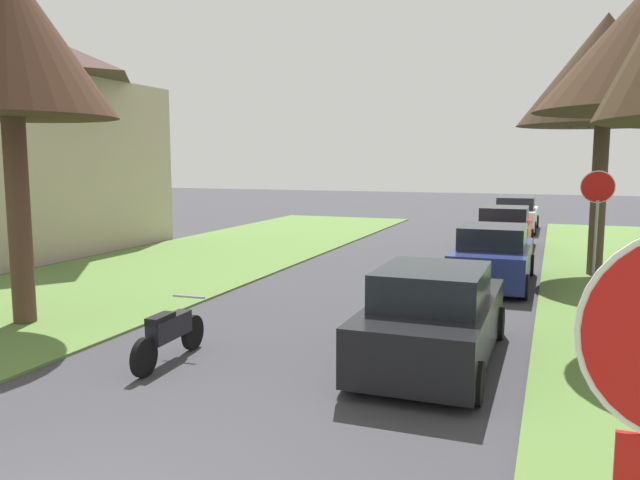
# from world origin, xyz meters

# --- Properties ---
(stop_sign_far) EXTENTS (0.81, 0.46, 2.96)m
(stop_sign_far) POSITION_xyz_m (4.84, 13.14, 2.19)
(stop_sign_far) COLOR #9EA0A5
(stop_sign_far) RESTS_ON grass_verge_right
(street_tree_right_mid_b) EXTENTS (4.57, 4.57, 7.15)m
(street_tree_right_mid_b) POSITION_xyz_m (5.00, 15.45, 5.66)
(street_tree_right_mid_b) COLOR #48392A
(street_tree_right_mid_b) RESTS_ON grass_verge_right
(street_tree_left_mid_a) EXTENTS (3.92, 3.92, 7.00)m
(street_tree_left_mid_a) POSITION_xyz_m (-5.92, 5.73, 5.50)
(street_tree_left_mid_a) COLOR #4F3527
(street_tree_left_mid_a) RESTS_ON grass_verge_left
(parked_sedan_black) EXTENTS (1.96, 4.41, 1.57)m
(parked_sedan_black) POSITION_xyz_m (2.11, 6.28, 0.72)
(parked_sedan_black) COLOR black
(parked_sedan_black) RESTS_ON ground
(parked_sedan_navy) EXTENTS (1.96, 4.41, 1.57)m
(parked_sedan_navy) POSITION_xyz_m (2.41, 13.18, 0.72)
(parked_sedan_navy) COLOR navy
(parked_sedan_navy) RESTS_ON ground
(parked_sedan_red) EXTENTS (1.96, 4.41, 1.57)m
(parked_sedan_red) POSITION_xyz_m (2.18, 20.12, 0.72)
(parked_sedan_red) COLOR red
(parked_sedan_red) RESTS_ON ground
(parked_sedan_white) EXTENTS (1.96, 4.41, 1.57)m
(parked_sedan_white) POSITION_xyz_m (2.21, 26.65, 0.72)
(parked_sedan_white) COLOR white
(parked_sedan_white) RESTS_ON ground
(parked_motorcycle) EXTENTS (0.60, 2.05, 0.97)m
(parked_motorcycle) POSITION_xyz_m (-1.85, 4.74, 0.48)
(parked_motorcycle) COLOR black
(parked_motorcycle) RESTS_ON ground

